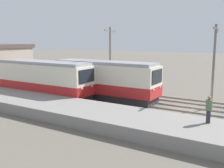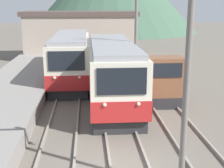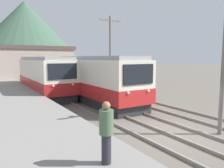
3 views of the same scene
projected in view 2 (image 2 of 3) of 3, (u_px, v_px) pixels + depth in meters
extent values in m
cube|color=gray|center=(191.00, 167.00, 11.62)|extent=(0.10, 60.00, 0.14)
cube|color=#28282B|center=(72.00, 77.00, 24.97)|extent=(2.58, 10.59, 0.70)
cube|color=silver|center=(71.00, 56.00, 24.54)|extent=(2.80, 11.03, 2.75)
cube|color=red|center=(72.00, 67.00, 24.76)|extent=(2.84, 11.07, 0.99)
cube|color=black|center=(66.00, 61.00, 19.05)|extent=(2.24, 0.06, 1.21)
sphere|color=silver|center=(54.00, 78.00, 19.24)|extent=(0.18, 0.18, 0.18)
sphere|color=silver|center=(79.00, 77.00, 19.36)|extent=(0.18, 0.18, 0.18)
cube|color=#939399|center=(71.00, 36.00, 24.17)|extent=(2.46, 10.59, 0.28)
cube|color=#28282B|center=(112.00, 96.00, 19.79)|extent=(2.58, 10.68, 0.70)
cube|color=silver|center=(112.00, 69.00, 19.36)|extent=(2.80, 11.12, 2.79)
cube|color=red|center=(112.00, 83.00, 19.58)|extent=(2.84, 11.16, 1.01)
cube|color=black|center=(122.00, 82.00, 13.82)|extent=(2.24, 0.06, 1.23)
sphere|color=silver|center=(105.00, 105.00, 14.01)|extent=(0.18, 0.18, 0.18)
sphere|color=silver|center=(139.00, 104.00, 14.13)|extent=(0.18, 0.18, 0.18)
cube|color=#939399|center=(112.00, 44.00, 18.98)|extent=(2.46, 10.68, 0.28)
cube|color=#28282B|center=(157.00, 93.00, 20.37)|extent=(2.40, 4.65, 0.70)
cube|color=brown|center=(164.00, 76.00, 18.47)|extent=(2.28, 1.49, 2.30)
cube|color=black|center=(168.00, 70.00, 17.61)|extent=(1.68, 0.04, 0.83)
cube|color=brown|center=(155.00, 75.00, 20.83)|extent=(1.92, 3.06, 1.40)
cylinder|color=black|center=(156.00, 61.00, 20.60)|extent=(0.16, 0.16, 0.50)
cylinder|color=slate|center=(187.00, 86.00, 9.48)|extent=(0.20, 0.20, 7.12)
cylinder|color=slate|center=(136.00, 45.00, 19.35)|extent=(0.20, 0.20, 7.12)
cube|color=#AD9E8E|center=(81.00, 37.00, 35.83)|extent=(12.00, 6.00, 4.77)
cube|color=#51423D|center=(80.00, 13.00, 35.18)|extent=(12.60, 6.30, 0.50)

